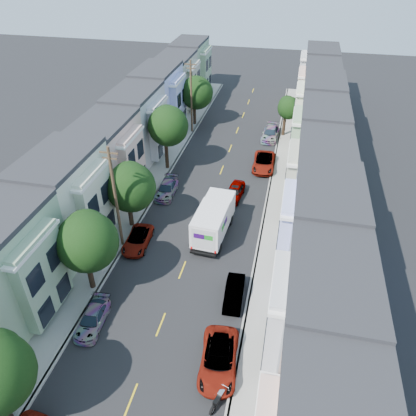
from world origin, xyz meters
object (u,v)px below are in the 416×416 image
(fedex_truck, at_px, (213,219))
(parked_right_b, at_px, (234,293))
(parked_left_d, at_px, (167,189))
(parked_right_a, at_px, (219,360))
(tree_b, at_px, (87,242))
(parked_right_d, at_px, (270,134))
(utility_pole_far, at_px, (191,97))
(parked_right_c, at_px, (264,162))
(lead_sedan, at_px, (235,192))
(tree_e, at_px, (196,93))
(motorcycle, at_px, (219,398))
(tree_d, at_px, (167,126))
(utility_pole_near, at_px, (116,199))
(tree_c, at_px, (130,187))
(parked_left_b, at_px, (92,319))
(parked_left_c, at_px, (138,240))
(tree_far_r, at_px, (288,108))

(fedex_truck, bearing_deg, parked_right_b, -63.26)
(parked_left_d, xyz_separation_m, parked_right_a, (9.80, -19.83, 0.06))
(tree_b, relative_size, parked_right_d, 1.45)
(utility_pole_far, xyz_separation_m, parked_right_c, (11.20, -8.39, -4.38))
(lead_sedan, xyz_separation_m, parked_right_c, (2.39, 7.29, 0.05))
(tree_e, relative_size, parked_right_c, 1.31)
(motorcycle, bearing_deg, parked_right_b, 113.07)
(motorcycle, bearing_deg, tree_d, 132.43)
(utility_pole_near, relative_size, parked_right_d, 1.99)
(tree_b, bearing_deg, motorcycle, -32.14)
(tree_e, bearing_deg, tree_c, -90.00)
(lead_sedan, bearing_deg, utility_pole_near, -124.90)
(tree_c, height_order, lead_sedan, tree_c)
(fedex_truck, relative_size, parked_right_c, 1.25)
(parked_right_d, bearing_deg, utility_pole_near, -110.13)
(parked_right_b, xyz_separation_m, parked_right_c, (0.00, 21.91, 0.11))
(tree_b, bearing_deg, fedex_truck, 48.62)
(tree_b, height_order, lead_sedan, tree_b)
(parked_left_b, bearing_deg, fedex_truck, 58.25)
(tree_d, distance_m, parked_right_b, 22.82)
(parked_right_a, height_order, parked_right_c, parked_right_c)
(parked_left_c, xyz_separation_m, motorcycle, (10.31, -13.30, -0.18))
(parked_right_a, relative_size, parked_right_b, 1.33)
(tree_b, xyz_separation_m, motorcycle, (11.72, -7.36, -4.45))
(parked_right_d, bearing_deg, tree_d, -131.74)
(tree_c, distance_m, parked_right_b, 13.94)
(utility_pole_far, relative_size, parked_right_a, 1.89)
(parked_left_b, bearing_deg, parked_left_d, 85.84)
(utility_pole_far, xyz_separation_m, parked_right_d, (11.20, 0.30, -4.40))
(tree_b, bearing_deg, parked_right_c, 64.24)
(tree_c, bearing_deg, parked_right_a, -50.45)
(utility_pole_far, distance_m, motorcycle, 40.96)
(motorcycle, bearing_deg, tree_far_r, 107.59)
(parked_left_b, xyz_separation_m, parked_right_c, (9.80, 26.69, 0.16))
(utility_pole_near, height_order, parked_right_a, utility_pole_near)
(utility_pole_near, relative_size, parked_left_d, 2.22)
(tree_far_r, xyz_separation_m, parked_right_a, (-1.99, -38.16, -3.34))
(parked_right_c, bearing_deg, parked_left_c, -121.23)
(utility_pole_near, height_order, parked_right_b, utility_pole_near)
(tree_e, height_order, fedex_truck, tree_e)
(tree_far_r, bearing_deg, parked_left_c, -113.34)
(tree_c, relative_size, tree_far_r, 1.21)
(tree_b, height_order, parked_left_c, tree_b)
(tree_b, distance_m, parked_right_d, 34.06)
(parked_left_d, relative_size, parked_right_d, 0.90)
(tree_b, distance_m, tree_far_r, 35.80)
(parked_right_a, height_order, motorcycle, parked_right_a)
(tree_far_r, xyz_separation_m, parked_left_b, (-11.79, -36.74, -3.46))
(fedex_truck, bearing_deg, lead_sedan, 86.13)
(tree_e, xyz_separation_m, fedex_truck, (7.91, -25.37, -3.02))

